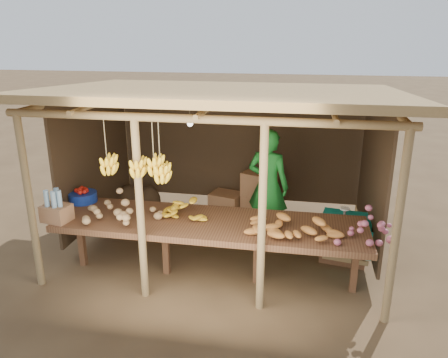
# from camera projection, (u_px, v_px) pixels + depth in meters

# --- Properties ---
(ground) EXTENTS (60.00, 60.00, 0.00)m
(ground) POSITION_uv_depth(u_px,v_px,m) (224.00, 244.00, 6.63)
(ground) COLOR brown
(ground) RESTS_ON ground
(stall_structure) EXTENTS (4.70, 3.50, 2.43)m
(stall_structure) POSITION_uv_depth(u_px,v_px,m) (223.00, 117.00, 6.13)
(stall_structure) COLOR olive
(stall_structure) RESTS_ON ground
(counter) EXTENTS (3.90, 1.05, 0.80)m
(counter) POSITION_uv_depth(u_px,v_px,m) (210.00, 226.00, 5.51)
(counter) COLOR brown
(counter) RESTS_ON ground
(potato_heap) EXTENTS (1.09, 0.81, 0.37)m
(potato_heap) POSITION_uv_depth(u_px,v_px,m) (118.00, 207.00, 5.47)
(potato_heap) COLOR tan
(potato_heap) RESTS_ON counter
(sweet_potato_heap) EXTENTS (1.08, 0.82, 0.36)m
(sweet_potato_heap) POSITION_uv_depth(u_px,v_px,m) (295.00, 221.00, 5.05)
(sweet_potato_heap) COLOR #BC7430
(sweet_potato_heap) RESTS_ON counter
(onion_heap) EXTENTS (0.86, 0.63, 0.35)m
(onion_heap) POSITION_uv_depth(u_px,v_px,m) (371.00, 227.00, 4.91)
(onion_heap) COLOR #AD5468
(onion_heap) RESTS_ON counter
(banana_pile) EXTENTS (0.61, 0.49, 0.34)m
(banana_pile) POSITION_uv_depth(u_px,v_px,m) (184.00, 204.00, 5.57)
(banana_pile) COLOR yellow
(banana_pile) RESTS_ON counter
(tomato_basin) EXTENTS (0.39, 0.39, 0.20)m
(tomato_basin) POSITION_uv_depth(u_px,v_px,m) (83.00, 196.00, 6.11)
(tomato_basin) COLOR navy
(tomato_basin) RESTS_ON counter
(bottle_box) EXTENTS (0.37, 0.32, 0.42)m
(bottle_box) POSITION_uv_depth(u_px,v_px,m) (56.00, 209.00, 5.46)
(bottle_box) COLOR #9B6945
(bottle_box) RESTS_ON counter
(vendor) EXTENTS (0.73, 0.58, 1.74)m
(vendor) POSITION_uv_depth(u_px,v_px,m) (268.00, 186.00, 6.54)
(vendor) COLOR #1B7C28
(vendor) RESTS_ON ground
(tarp_crate) EXTENTS (0.77, 0.69, 0.81)m
(tarp_crate) POSITION_uv_depth(u_px,v_px,m) (345.00, 237.00, 6.13)
(tarp_crate) COLOR brown
(tarp_crate) RESTS_ON ground
(carton_stack) EXTENTS (1.18, 0.56, 0.82)m
(carton_stack) POSITION_uv_depth(u_px,v_px,m) (248.00, 198.00, 7.48)
(carton_stack) COLOR #9B6945
(carton_stack) RESTS_ON ground
(burlap_sacks) EXTENTS (0.80, 0.42, 0.56)m
(burlap_sacks) POSITION_uv_depth(u_px,v_px,m) (139.00, 198.00, 7.83)
(burlap_sacks) COLOR #402F1E
(burlap_sacks) RESTS_ON ground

